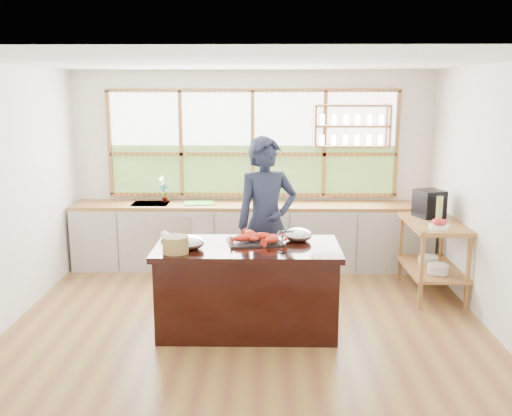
{
  "coord_description": "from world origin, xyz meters",
  "views": [
    {
      "loc": [
        0.18,
        -5.72,
        2.44
      ],
      "look_at": [
        0.08,
        0.15,
        1.22
      ],
      "focal_mm": 40.0,
      "sensor_mm": 36.0,
      "label": 1
    }
  ],
  "objects_px": {
    "espresso_machine": "(429,204)",
    "wicker_basket": "(176,245)",
    "island": "(247,288)",
    "cook": "(266,224)"
  },
  "relations": [
    {
      "from": "espresso_machine",
      "to": "wicker_basket",
      "type": "bearing_deg",
      "value": -170.64
    },
    {
      "from": "island",
      "to": "wicker_basket",
      "type": "bearing_deg",
      "value": -159.25
    },
    {
      "from": "espresso_machine",
      "to": "wicker_basket",
      "type": "xyz_separation_m",
      "value": [
        -2.87,
        -1.61,
        -0.09
      ]
    },
    {
      "from": "island",
      "to": "cook",
      "type": "relative_size",
      "value": 0.95
    },
    {
      "from": "island",
      "to": "wicker_basket",
      "type": "relative_size",
      "value": 7.33
    },
    {
      "from": "island",
      "to": "espresso_machine",
      "type": "xyz_separation_m",
      "value": [
        2.19,
        1.36,
        0.61
      ]
    },
    {
      "from": "island",
      "to": "cook",
      "type": "height_order",
      "value": "cook"
    },
    {
      "from": "island",
      "to": "espresso_machine",
      "type": "bearing_deg",
      "value": 31.77
    },
    {
      "from": "espresso_machine",
      "to": "island",
      "type": "bearing_deg",
      "value": -168.22
    },
    {
      "from": "island",
      "to": "wicker_basket",
      "type": "xyz_separation_m",
      "value": [
        -0.68,
        -0.26,
        0.53
      ]
    }
  ]
}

